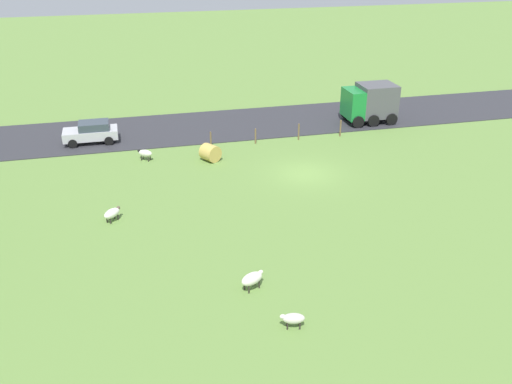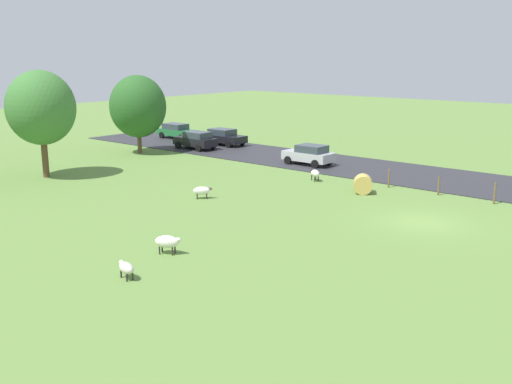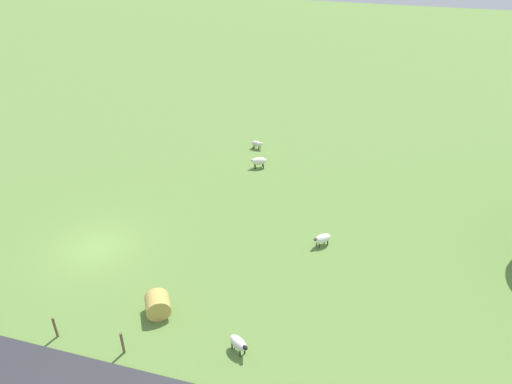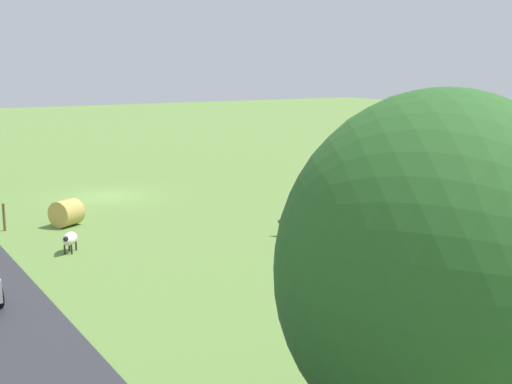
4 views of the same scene
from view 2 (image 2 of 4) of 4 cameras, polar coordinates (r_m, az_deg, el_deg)
ground_plane at (r=31.66m, az=15.93°, el=-2.88°), size 160.00×160.00×0.00m
road_strip at (r=41.71m, az=22.22°, el=0.53°), size 8.00×80.00×0.06m
sheep_0 at (r=40.50m, az=5.77°, el=1.82°), size 0.97×1.12×0.78m
sheep_1 at (r=23.45m, az=-12.52°, el=-7.23°), size 0.62×1.07×0.67m
sheep_2 at (r=25.92m, az=-8.63°, el=-4.81°), size 0.98×1.24×0.83m
sheep_3 at (r=35.49m, az=-5.27°, el=0.13°), size 1.08×1.10×0.74m
hay_bale_0 at (r=37.27m, az=10.37°, el=0.75°), size 1.55×1.57×1.17m
tree_1 at (r=52.42m, az=-11.43°, el=8.16°), size 4.90×4.90×6.79m
tree_2 at (r=43.59m, az=-20.21°, el=7.69°), size 4.74×4.74×7.49m
fence_post_1 at (r=36.75m, az=22.22°, el=-0.12°), size 0.12×0.12×1.28m
fence_post_2 at (r=37.88m, az=17.36°, el=0.56°), size 0.12×0.12×1.17m
fence_post_3 at (r=39.26m, az=12.82°, el=1.30°), size 0.12×0.12×1.20m
car_0 at (r=56.09m, az=-3.14°, el=5.40°), size 2.15×4.20×1.53m
car_1 at (r=46.13m, az=5.21°, el=3.68°), size 2.09×3.97×1.56m
car_2 at (r=53.90m, az=-5.87°, el=5.07°), size 2.04×4.11×1.59m
car_3 at (r=60.95m, az=-7.68°, el=5.93°), size 2.00×4.54×1.51m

